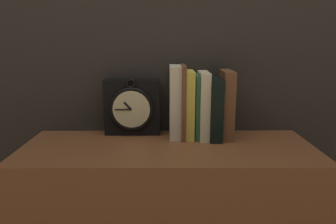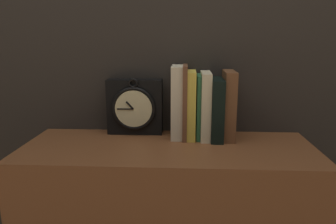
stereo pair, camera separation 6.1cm
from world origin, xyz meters
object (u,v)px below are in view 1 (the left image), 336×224
clock (132,107)px  book_slot3_green (196,106)px  book_slot6_brown (226,104)px  book_slot1_brown (183,102)px  book_slot4_cream (203,105)px  book_slot0_cream (175,102)px  book_slot5_black (214,108)px  book_slot2_yellow (189,104)px

clock → book_slot3_green: (0.23, -0.03, 0.01)m
clock → book_slot6_brown: bearing=-6.1°
book_slot1_brown → book_slot4_cream: book_slot1_brown is taller
book_slot0_cream → book_slot4_cream: 0.10m
book_slot4_cream → book_slot0_cream: bearing=175.2°
book_slot5_black → book_slot6_brown: (0.04, 0.01, 0.01)m
book_slot1_brown → book_slot5_black: bearing=-4.3°
book_slot4_cream → book_slot3_green: bearing=162.4°
book_slot2_yellow → clock: bearing=170.9°
book_slot0_cream → book_slot5_black: (0.14, -0.01, -0.02)m
book_slot4_cream → book_slot6_brown: bearing=1.2°
clock → book_slot4_cream: bearing=-8.3°
book_slot1_brown → book_slot3_green: (0.05, 0.00, -0.02)m
book_slot1_brown → book_slot6_brown: book_slot1_brown is taller
book_slot0_cream → book_slot1_brown: bearing=-11.1°
book_slot0_cream → book_slot6_brown: (0.18, -0.01, -0.01)m
book_slot0_cream → book_slot3_green: (0.07, -0.00, -0.02)m
book_slot3_green → clock: bearing=172.7°
book_slot1_brown → book_slot3_green: size_ratio=1.15×
book_slot3_green → book_slot1_brown: bearing=-174.3°
book_slot0_cream → book_slot1_brown: size_ratio=0.99×
book_slot2_yellow → book_slot6_brown: 0.13m
book_slot2_yellow → book_slot3_green: bearing=6.9°
book_slot4_cream → book_slot2_yellow: bearing=174.6°
book_slot6_brown → book_slot2_yellow: bearing=178.7°
book_slot0_cream → book_slot3_green: size_ratio=1.14×
book_slot2_yellow → book_slot3_green: 0.03m
book_slot2_yellow → book_slot5_black: 0.09m
book_slot1_brown → book_slot5_black: (0.11, -0.01, -0.02)m
book_slot3_green → book_slot6_brown: bearing=-3.2°
book_slot1_brown → book_slot0_cream: bearing=168.9°
book_slot1_brown → book_slot2_yellow: bearing=4.4°
book_slot0_cream → book_slot1_brown: (0.03, -0.01, 0.00)m
book_slot1_brown → clock: bearing=169.3°
book_slot3_green → book_slot5_black: book_slot3_green is taller
book_slot0_cream → book_slot3_green: book_slot0_cream is taller
book_slot6_brown → book_slot1_brown: bearing=179.6°
book_slot1_brown → book_slot4_cream: (0.07, -0.00, -0.01)m
book_slot1_brown → book_slot5_black: 0.11m
book_slot3_green → book_slot4_cream: bearing=-17.6°
book_slot0_cream → book_slot6_brown: bearing=-2.1°
book_slot1_brown → book_slot6_brown: (0.15, -0.00, -0.01)m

